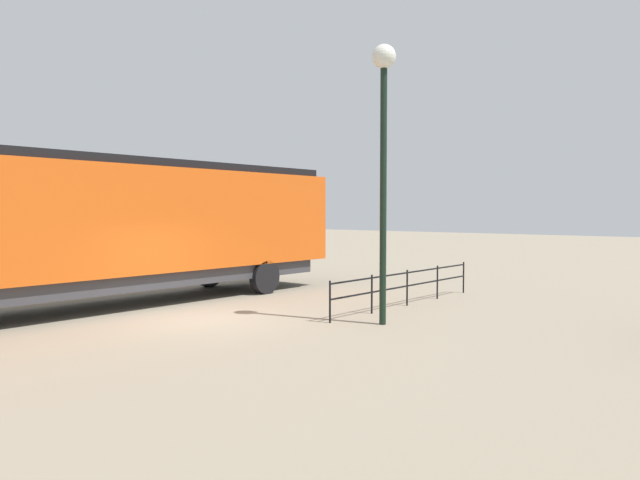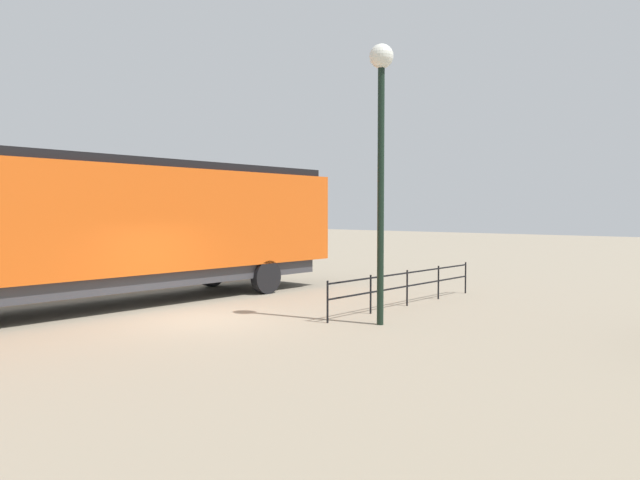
% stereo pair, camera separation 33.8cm
% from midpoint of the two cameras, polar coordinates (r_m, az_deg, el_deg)
% --- Properties ---
extents(ground_plane, '(120.00, 120.00, 0.00)m').
position_cam_midpoint_polar(ground_plane, '(15.38, -10.60, -7.45)').
color(ground_plane, gray).
extents(locomotive, '(3.16, 16.40, 4.19)m').
position_cam_midpoint_polar(locomotive, '(17.98, -18.65, 1.44)').
color(locomotive, '#D15114').
rests_on(locomotive, ground_plane).
extents(lamp_post, '(0.57, 0.57, 6.63)m').
position_cam_midpoint_polar(lamp_post, '(14.42, 6.53, 11.25)').
color(lamp_post, black).
rests_on(lamp_post, ground_plane).
extents(platform_fence, '(0.05, 7.06, 1.03)m').
position_cam_midpoint_polar(platform_fence, '(17.34, 8.87, -4.04)').
color(platform_fence, black).
rests_on(platform_fence, ground_plane).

